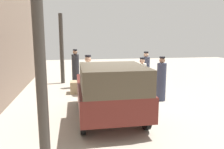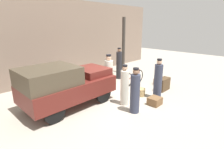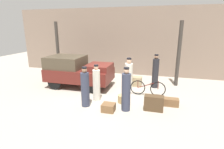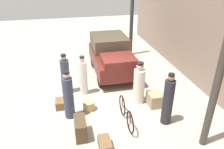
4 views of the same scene
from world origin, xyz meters
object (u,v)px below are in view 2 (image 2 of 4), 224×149
at_px(truck, 65,84).
at_px(porter_with_bicycle, 119,65).
at_px(suitcase_small_leather, 159,81).
at_px(wicker_basket, 140,92).
at_px(suitcase_tan_flat, 163,84).
at_px(trunk_wicker_pale, 155,101).
at_px(porter_standing_middle, 135,92).
at_px(suitcase_black_upright, 107,78).
at_px(conductor_in_dark_uniform, 158,81).
at_px(bicycle, 134,78).
at_px(porter_lifting_near_truck, 125,87).

height_order(truck, porter_with_bicycle, porter_with_bicycle).
bearing_deg(suitcase_small_leather, truck, 165.24).
bearing_deg(suitcase_small_leather, wicker_basket, -174.26).
relative_size(suitcase_tan_flat, trunk_wicker_pale, 1.49).
height_order(suitcase_tan_flat, suitcase_small_leather, suitcase_tan_flat).
height_order(porter_standing_middle, suitcase_black_upright, porter_standing_middle).
relative_size(conductor_in_dark_uniform, suitcase_tan_flat, 2.35).
relative_size(wicker_basket, conductor_in_dark_uniform, 0.24).
height_order(truck, suitcase_black_upright, truck).
height_order(bicycle, porter_with_bicycle, porter_with_bicycle).
relative_size(porter_standing_middle, trunk_wicker_pale, 3.37).
xyz_separation_m(conductor_in_dark_uniform, suitcase_tan_flat, (1.07, 0.28, -0.50)).
bearing_deg(trunk_wicker_pale, porter_lifting_near_truck, 131.92).
distance_m(wicker_basket, porter_standing_middle, 1.73).
bearing_deg(suitcase_tan_flat, porter_with_bicycle, 91.13).
distance_m(suitcase_small_leather, trunk_wicker_pale, 2.68).
distance_m(suitcase_small_leather, suitcase_black_upright, 2.86).
bearing_deg(suitcase_black_upright, wicker_basket, -96.32).
height_order(truck, wicker_basket, truck).
bearing_deg(suitcase_tan_flat, trunk_wicker_pale, -162.27).
distance_m(porter_lifting_near_truck, suitcase_small_leather, 3.30).
bearing_deg(suitcase_tan_flat, suitcase_black_upright, 110.47).
distance_m(porter_with_bicycle, porter_lifting_near_truck, 3.51).
bearing_deg(suitcase_tan_flat, porter_standing_middle, -173.33).
relative_size(wicker_basket, porter_lifting_near_truck, 0.26).
relative_size(porter_lifting_near_truck, trunk_wicker_pale, 3.28).
bearing_deg(truck, porter_standing_middle, -56.98).
xyz_separation_m(suitcase_small_leather, trunk_wicker_pale, (-2.41, -1.17, -0.01)).
height_order(porter_standing_middle, porter_lifting_near_truck, porter_standing_middle).
height_order(porter_with_bicycle, trunk_wicker_pale, porter_with_bicycle).
height_order(porter_standing_middle, porter_with_bicycle, porter_with_bicycle).
distance_m(truck, wicker_basket, 3.35).
distance_m(wicker_basket, suitcase_small_leather, 2.05).
relative_size(wicker_basket, porter_standing_middle, 0.25).
bearing_deg(bicycle, porter_lifting_near_truck, -151.72).
height_order(wicker_basket, porter_lifting_near_truck, porter_lifting_near_truck).
height_order(truck, conductor_in_dark_uniform, conductor_in_dark_uniform).
height_order(truck, suitcase_tan_flat, truck).
bearing_deg(wicker_basket, trunk_wicker_pale, -110.99).
height_order(porter_with_bicycle, suitcase_black_upright, porter_with_bicycle).
xyz_separation_m(truck, porter_standing_middle, (1.46, -2.25, -0.15)).
bearing_deg(suitcase_tan_flat, conductor_in_dark_uniform, -165.63).
bearing_deg(conductor_in_dark_uniform, truck, 145.20).
bearing_deg(conductor_in_dark_uniform, suitcase_black_upright, 89.94).
distance_m(bicycle, porter_lifting_near_truck, 2.51).
relative_size(truck, wicker_basket, 8.22).
height_order(bicycle, suitcase_small_leather, bicycle).
xyz_separation_m(truck, conductor_in_dark_uniform, (3.17, -2.20, -0.11)).
height_order(porter_standing_middle, trunk_wicker_pale, porter_standing_middle).
bearing_deg(truck, trunk_wicker_pale, -44.37).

